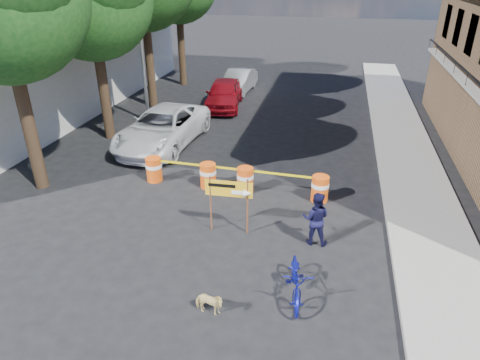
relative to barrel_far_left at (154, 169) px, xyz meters
The scene contains 15 objects.
ground 4.53m from the barrel_far_left, 47.30° to the right, with size 120.00×120.00×0.00m, color black.
sidewalk_east 9.65m from the barrel_far_left, 16.19° to the left, with size 2.40×40.00×0.15m, color gray.
white_building 12.25m from the barrel_far_left, 146.08° to the left, with size 8.00×22.00×6.00m, color silver.
streetlamp 7.86m from the barrel_far_left, 114.95° to the left, with size 1.25×0.18×8.00m.
barrel_far_left is the anchor object (origin of this frame).
barrel_mid_left 2.06m from the barrel_far_left, ahead, with size 0.58×0.58×0.90m.
barrel_mid_right 3.41m from the barrel_far_left, ahead, with size 0.58×0.58×0.90m.
barrel_far_right 5.96m from the barrel_far_left, ahead, with size 0.58×0.58×0.90m.
detour_sign 4.57m from the barrel_far_left, 35.87° to the right, with size 1.37×0.26×1.77m.
pedestrian 6.53m from the barrel_far_left, 24.07° to the right, with size 0.77×0.60×1.59m, color black.
bicycle 7.58m from the barrel_far_left, 41.23° to the right, with size 0.66×1.00×1.91m, color #13189B.
dog 7.14m from the barrel_far_left, 57.35° to the right, with size 0.32×0.71×0.60m, color #E5CD83.
suv_white 3.51m from the barrel_far_left, 106.42° to the left, with size 2.62×5.69×1.58m, color white.
sedan_red 9.34m from the barrel_far_left, 88.92° to the left, with size 1.81×4.49×1.53m, color maroon.
sedan_silver 12.61m from the barrel_far_left, 88.83° to the left, with size 1.45×4.15×1.37m, color #B3B5BA.
Camera 1 is at (3.09, -9.66, 7.09)m, focal length 32.00 mm.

